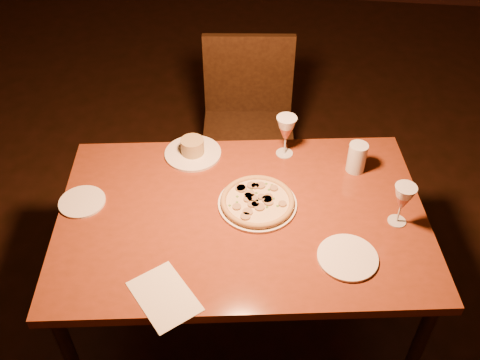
# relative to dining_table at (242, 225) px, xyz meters

# --- Properties ---
(floor) EXTENTS (7.00, 7.00, 0.00)m
(floor) POSITION_rel_dining_table_xyz_m (-0.12, 0.24, -0.68)
(floor) COLOR black
(floor) RESTS_ON ground
(dining_table) EXTENTS (1.52, 1.11, 0.75)m
(dining_table) POSITION_rel_dining_table_xyz_m (0.00, 0.00, 0.00)
(dining_table) COLOR maroon
(dining_table) RESTS_ON floor
(chair_far) EXTENTS (0.52, 0.52, 0.97)m
(chair_far) POSITION_rel_dining_table_xyz_m (-0.07, 0.87, -0.14)
(chair_far) COLOR black
(chair_far) RESTS_ON floor
(pizza_plate) EXTENTS (0.30, 0.30, 0.03)m
(pizza_plate) POSITION_rel_dining_table_xyz_m (0.05, 0.05, 0.08)
(pizza_plate) COLOR white
(pizza_plate) RESTS_ON dining_table
(ramekin_saucer) EXTENTS (0.24, 0.24, 0.08)m
(ramekin_saucer) POSITION_rel_dining_table_xyz_m (-0.25, 0.33, 0.09)
(ramekin_saucer) COLOR white
(ramekin_saucer) RESTS_ON dining_table
(wine_glass_far) EXTENTS (0.09, 0.09, 0.19)m
(wine_glass_far) POSITION_rel_dining_table_xyz_m (0.14, 0.38, 0.16)
(wine_glass_far) COLOR #B25F4A
(wine_glass_far) RESTS_ON dining_table
(wine_glass_right) EXTENTS (0.08, 0.08, 0.18)m
(wine_glass_right) POSITION_rel_dining_table_xyz_m (0.58, 0.03, 0.15)
(wine_glass_right) COLOR #B25F4A
(wine_glass_right) RESTS_ON dining_table
(water_tumbler) EXTENTS (0.08, 0.08, 0.13)m
(water_tumbler) POSITION_rel_dining_table_xyz_m (0.43, 0.31, 0.13)
(water_tumbler) COLOR silver
(water_tumbler) RESTS_ON dining_table
(side_plate_left) EXTENTS (0.18, 0.18, 0.01)m
(side_plate_left) POSITION_rel_dining_table_xyz_m (-0.62, -0.02, 0.07)
(side_plate_left) COLOR white
(side_plate_left) RESTS_ON dining_table
(side_plate_near) EXTENTS (0.21, 0.21, 0.01)m
(side_plate_near) POSITION_rel_dining_table_xyz_m (0.39, -0.17, 0.07)
(side_plate_near) COLOR white
(side_plate_near) RESTS_ON dining_table
(menu_card) EXTENTS (0.28, 0.29, 0.00)m
(menu_card) POSITION_rel_dining_table_xyz_m (-0.21, -0.41, 0.07)
(menu_card) COLOR silver
(menu_card) RESTS_ON dining_table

